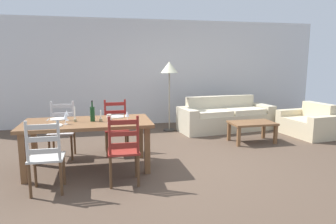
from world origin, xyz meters
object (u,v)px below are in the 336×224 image
object	(u,v)px
coffee_table	(252,125)
armchair_upholstered	(309,124)
dining_chair_far_left	(62,130)
wine_glass_far_left	(67,113)
dining_chair_far_right	(116,127)
coffee_cup_primary	(109,117)
wine_bottle	(92,114)
couch	(225,118)
wine_glass_near_right	(127,114)
wine_glass_near_left	(65,117)
standing_lamp	(169,71)
dining_chair_near_left	(46,157)
dining_chair_near_right	(124,150)
dining_table	(88,127)

from	to	relation	value
coffee_table	armchair_upholstered	size ratio (longest dim) A/B	0.72
dining_chair_far_left	wine_glass_far_left	xyz separation A→B (m)	(0.15, -0.58, 0.38)
dining_chair_far_right	coffee_cup_primary	bearing A→B (deg)	-100.63
wine_bottle	couch	world-z (taller)	wine_bottle
wine_bottle	coffee_table	xyz separation A→B (m)	(3.14, 0.90, -0.51)
wine_glass_near_right	wine_glass_far_left	size ratio (longest dim) A/B	1.00
dining_chair_far_right	armchair_upholstered	distance (m)	4.32
wine_glass_near_left	coffee_table	size ratio (longest dim) A/B	0.18
wine_glass_far_left	standing_lamp	distance (m)	3.05
dining_chair_near_left	wine_bottle	bearing A→B (deg)	53.78
dining_chair_near_right	wine_glass_near_right	distance (m)	0.70
dining_chair_near_left	dining_chair_near_right	bearing A→B (deg)	3.78
coffee_cup_primary	standing_lamp	bearing A→B (deg)	56.82
dining_chair_near_left	couch	size ratio (longest dim) A/B	0.41
dining_chair_near_left	wine_glass_far_left	distance (m)	1.02
dining_chair_near_left	armchair_upholstered	bearing A→B (deg)	20.23
dining_chair_near_right	dining_chair_far_left	size ratio (longest dim) A/B	1.00
dining_chair_far_right	armchair_upholstered	world-z (taller)	dining_chair_far_right
dining_chair_far_left	wine_glass_far_left	distance (m)	0.72
wine_glass_near_right	dining_chair_near_left	bearing A→B (deg)	-149.26
dining_chair_far_left	couch	world-z (taller)	dining_chair_far_left
armchair_upholstered	standing_lamp	xyz separation A→B (m)	(-2.97, 1.14, 1.16)
coffee_table	wine_glass_near_left	bearing A→B (deg)	-163.48
wine_bottle	wine_glass_near_right	distance (m)	0.53
dining_chair_near_left	wine_glass_near_left	xyz separation A→B (m)	(0.19, 0.63, 0.38)
dining_chair_near_left	coffee_cup_primary	distance (m)	1.21
coffee_cup_primary	dining_chair_far_right	bearing A→B (deg)	79.37
dining_chair_near_left	dining_chair_far_right	distance (m)	1.82
dining_chair_far_right	armchair_upholstered	xyz separation A→B (m)	(4.30, 0.38, -0.23)
dining_chair_near_right	wine_bottle	bearing A→B (deg)	119.67
coffee_table	armchair_upholstered	xyz separation A→B (m)	(1.55, 0.26, -0.11)
dining_table	dining_chair_near_right	size ratio (longest dim) A/B	1.98
standing_lamp	couch	bearing A→B (deg)	-7.85
dining_chair_near_left	coffee_table	xyz separation A→B (m)	(3.70, 1.68, -0.12)
dining_chair_far_left	wine_glass_far_left	bearing A→B (deg)	-75.40
dining_table	dining_chair_far_left	world-z (taller)	dining_chair_far_left
dining_chair_far_left	standing_lamp	size ratio (longest dim) A/B	0.59
dining_chair_near_left	armchair_upholstered	size ratio (longest dim) A/B	0.77
armchair_upholstered	wine_bottle	bearing A→B (deg)	-166.07
dining_chair_near_right	standing_lamp	distance (m)	3.42
dining_table	wine_bottle	xyz separation A→B (m)	(0.08, -0.01, 0.20)
dining_chair_far_left	wine_glass_near_right	xyz separation A→B (m)	(1.05, -0.88, 0.38)
dining_chair_near_left	wine_glass_near_right	distance (m)	1.31
wine_glass_far_left	armchair_upholstered	distance (m)	5.21
wine_glass_near_left	standing_lamp	bearing A→B (deg)	49.37
coffee_cup_primary	coffee_table	xyz separation A→B (m)	(2.89, 0.85, -0.44)
dining_chair_far_left	armchair_upholstered	xyz separation A→B (m)	(5.22, 0.42, -0.23)
dining_chair_near_right	wine_bottle	xyz separation A→B (m)	(-0.40, 0.71, 0.39)
wine_bottle	dining_chair_far_right	bearing A→B (deg)	63.79
dining_chair_far_right	coffee_table	bearing A→B (deg)	2.55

